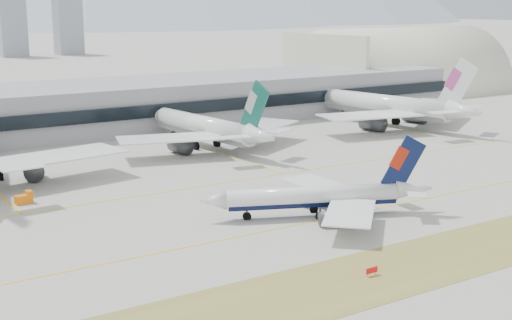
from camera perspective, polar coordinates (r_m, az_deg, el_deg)
ground at (r=141.25m, az=3.99°, el=-4.29°), size 3000.00×3000.00×0.00m
taxiing_airliner at (r=138.94m, az=5.21°, el=-2.97°), size 44.30×37.49×15.67m
widebody_cathay at (r=203.20m, az=-3.84°, el=2.52°), size 60.68×59.67×21.73m
widebody_china_air at (r=244.20m, az=10.81°, el=4.19°), size 68.75×68.08×24.87m
terminal at (r=239.59m, az=-12.71°, el=4.17°), size 280.00×43.10×15.00m
hangar at (r=341.22m, az=11.24°, el=5.35°), size 91.00×60.00×60.00m
hold_sign_left at (r=110.73m, az=9.25°, el=-8.72°), size 2.20×0.15×1.35m
gse_b at (r=155.22m, az=-18.04°, el=-2.95°), size 3.55×2.00×2.60m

